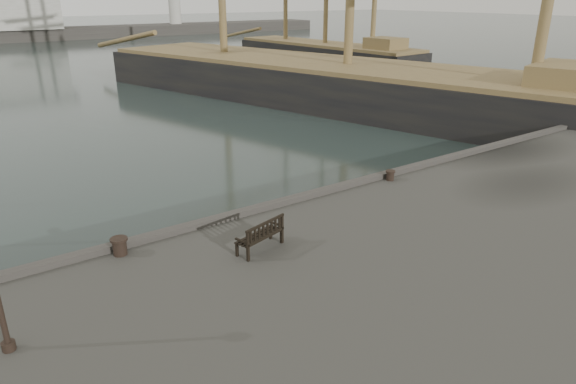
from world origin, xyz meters
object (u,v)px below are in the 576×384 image
Objects in this scene: tall_ship_main at (346,94)px; tall_ship_far at (325,58)px; bench at (260,241)px; bollard_right at (390,175)px; bollard_left at (120,246)px.

tall_ship_main is 23.29m from tall_ship_far.
bench is 4.14× the size of bollard_right.
bollard_left is at bearing -158.68° from tall_ship_main.
tall_ship_far reaches higher than bollard_right.
tall_ship_far is at bearing 33.67° from bench.
bollard_right is at bearing 0.17° from bench.
tall_ship_far is (26.05, 35.73, -1.00)m from bollard_right.
tall_ship_main reaches higher than tall_ship_far.
bollard_left reaches higher than bollard_right.
bench is 49.79m from tall_ship_far.
bollard_right is at bearing -130.44° from tall_ship_far.
tall_ship_main reaches higher than bollard_right.
tall_ship_far is at bearing 45.00° from bollard_left.
bollard_left is 1.28× the size of bollard_right.
bench is at bearing -151.59° from tall_ship_main.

